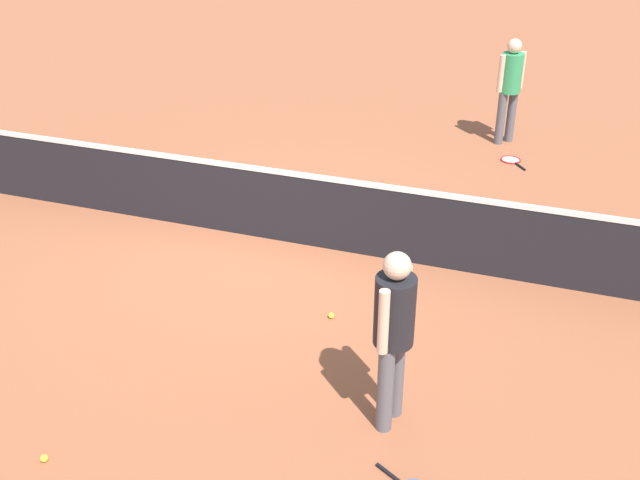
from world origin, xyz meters
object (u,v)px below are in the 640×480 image
object	(u,v)px
tennis_racket_far_player	(512,160)
tennis_ball_by_net	(331,316)
tennis_ball_stray_left	(44,458)
player_near_side	(394,326)
player_far_side	(510,82)

from	to	relation	value
tennis_racket_far_player	tennis_ball_by_net	xyz separation A→B (m)	(-1.31, -4.98, 0.02)
tennis_ball_by_net	tennis_racket_far_player	bearing A→B (deg)	75.30
tennis_racket_far_player	tennis_ball_stray_left	distance (m)	8.26
tennis_racket_far_player	tennis_ball_by_net	world-z (taller)	tennis_ball_by_net
tennis_ball_stray_left	tennis_ball_by_net	bearing A→B (deg)	59.96
tennis_racket_far_player	tennis_ball_by_net	bearing A→B (deg)	-104.70
player_near_side	player_far_side	xyz separation A→B (m)	(0.10, 7.10, 0.00)
tennis_racket_far_player	tennis_ball_stray_left	world-z (taller)	tennis_ball_stray_left
player_near_side	player_far_side	world-z (taller)	same
player_near_side	player_far_side	distance (m)	7.10
player_far_side	tennis_ball_stray_left	bearing A→B (deg)	-107.41
player_near_side	tennis_ball_by_net	bearing A→B (deg)	126.15
player_far_side	tennis_ball_stray_left	xyz separation A→B (m)	(-2.67, -8.51, -0.98)
tennis_ball_by_net	tennis_ball_stray_left	bearing A→B (deg)	-120.04
player_near_side	tennis_racket_far_player	xyz separation A→B (m)	(0.33, 6.32, -1.00)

